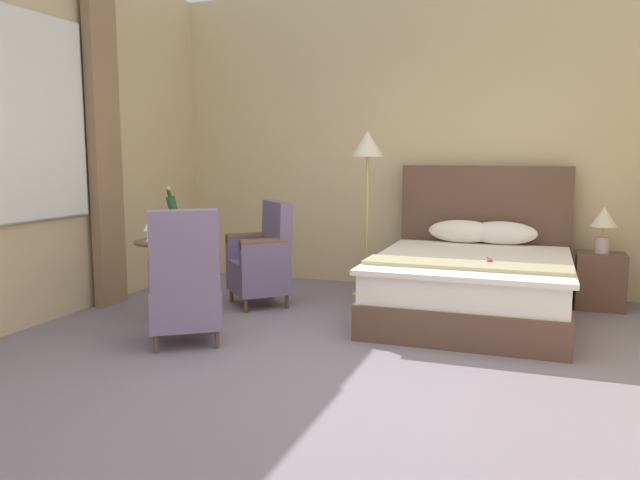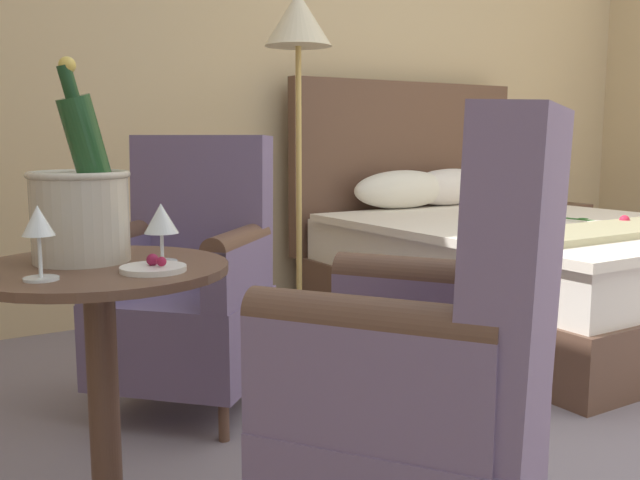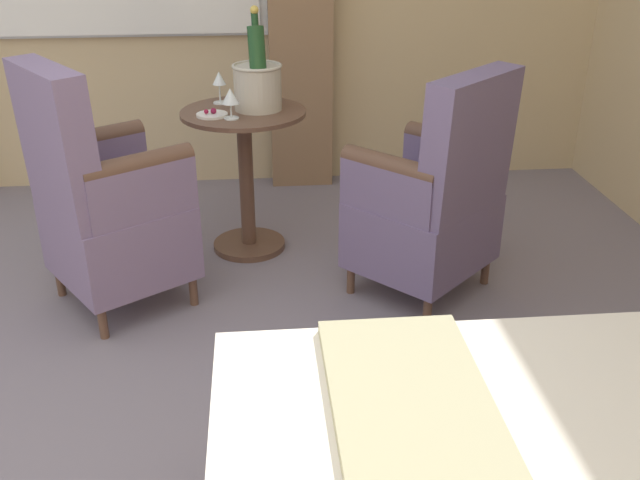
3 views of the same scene
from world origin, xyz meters
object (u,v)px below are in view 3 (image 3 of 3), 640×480
object	(u,v)px
wine_glass_near_bucket	(219,81)
armchair_facing_bed	(104,205)
champagne_bucket	(258,81)
armchair_by_window	(433,200)
side_table_round	(246,168)
snack_plate	(212,114)
wine_glass_near_edge	(230,97)

from	to	relation	value
wine_glass_near_bucket	armchair_facing_bed	size ratio (longest dim) A/B	0.15
champagne_bucket	armchair_by_window	xyz separation A→B (m)	(0.53, 0.71, -0.40)
side_table_round	snack_plate	bearing A→B (deg)	-59.60
wine_glass_near_edge	side_table_round	bearing A→B (deg)	159.24
champagne_bucket	wine_glass_near_bucket	world-z (taller)	champagne_bucket
side_table_round	snack_plate	xyz separation A→B (m)	(0.08, -0.14, 0.29)
side_table_round	champagne_bucket	world-z (taller)	champagne_bucket
wine_glass_near_bucket	wine_glass_near_edge	xyz separation A→B (m)	(0.27, 0.06, -0.01)
wine_glass_near_bucket	armchair_facing_bed	distance (m)	0.86
champagne_bucket	armchair_facing_bed	size ratio (longest dim) A/B	0.44
wine_glass_near_bucket	armchair_facing_bed	bearing A→B (deg)	-35.85
armchair_facing_bed	armchair_by_window	bearing A→B (deg)	89.16
wine_glass_near_edge	snack_plate	world-z (taller)	wine_glass_near_edge
wine_glass_near_edge	armchair_facing_bed	size ratio (longest dim) A/B	0.13
champagne_bucket	snack_plate	world-z (taller)	champagne_bucket
side_table_round	wine_glass_near_edge	distance (m)	0.40
side_table_round	wine_glass_near_bucket	world-z (taller)	wine_glass_near_bucket
champagne_bucket	wine_glass_near_bucket	size ratio (longest dim) A/B	3.04
champagne_bucket	armchair_by_window	world-z (taller)	champagne_bucket
wine_glass_near_edge	snack_plate	xyz separation A→B (m)	(-0.05, -0.09, -0.09)
champagne_bucket	wine_glass_near_edge	xyz separation A→B (m)	(0.14, -0.12, -0.04)
snack_plate	armchair_by_window	distance (m)	1.05
champagne_bucket	wine_glass_near_edge	size ratio (longest dim) A/B	3.37
snack_plate	armchair_facing_bed	bearing A→B (deg)	-45.98
wine_glass_near_bucket	armchair_by_window	xyz separation A→B (m)	(0.66, 0.89, -0.37)
side_table_round	wine_glass_near_edge	size ratio (longest dim) A/B	5.14
wine_glass_near_edge	snack_plate	distance (m)	0.13
side_table_round	champagne_bucket	xyz separation A→B (m)	(-0.01, 0.07, 0.41)
side_table_round	wine_glass_near_edge	world-z (taller)	wine_glass_near_edge
side_table_round	armchair_facing_bed	world-z (taller)	armchair_facing_bed
side_table_round	armchair_by_window	distance (m)	0.94
side_table_round	armchair_facing_bed	distance (m)	0.75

